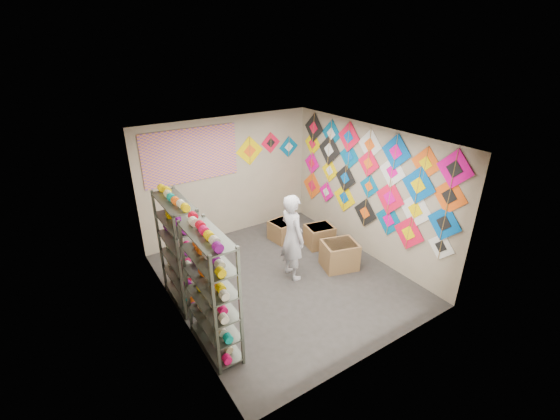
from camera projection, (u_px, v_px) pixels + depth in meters
ground at (284, 279)px, 7.12m from camera, size 4.50×4.50×0.00m
room_walls at (285, 199)px, 6.43m from camera, size 4.50×4.50×4.50m
shelf_rack_front at (212, 293)px, 5.20m from camera, size 0.40×1.10×1.90m
shelf_rack_back at (180, 252)px, 6.19m from camera, size 0.40×1.10×1.90m
string_spools at (194, 265)px, 5.65m from camera, size 0.12×2.36×0.12m
kite_wall_display at (369, 178)px, 7.37m from camera, size 0.06×4.23×2.11m
back_wall_kites at (266, 148)px, 8.52m from camera, size 1.65×0.02×0.69m
poster at (191, 155)px, 7.59m from camera, size 2.00×0.01×1.10m
shopkeeper at (292, 237)px, 6.88m from camera, size 0.64×0.44×1.68m
carton_a at (339, 255)px, 7.38m from camera, size 0.78×0.70×0.54m
carton_b at (319, 236)px, 8.17m from camera, size 0.65×0.57×0.47m
carton_c at (282, 231)px, 8.41m from camera, size 0.52×0.56×0.44m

